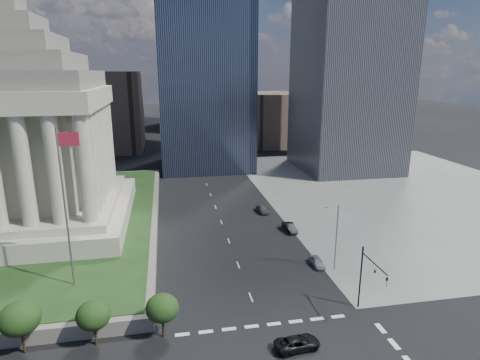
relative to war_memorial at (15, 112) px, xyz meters
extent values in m
plane|color=black|center=(34.00, 52.00, -21.40)|extent=(500.00, 500.00, 0.00)
cube|color=slate|center=(80.00, 12.00, -21.38)|extent=(68.00, 90.00, 0.03)
cylinder|color=slate|center=(12.00, -24.00, -9.50)|extent=(0.24, 0.24, 20.00)
cube|color=maroon|center=(13.20, -24.00, -1.00)|extent=(2.40, 0.05, 1.60)
cube|color=black|center=(36.00, 47.00, 8.60)|extent=(26.00, 26.00, 60.00)
cube|color=#4F4136|center=(66.00, 82.00, -11.40)|extent=(20.00, 30.00, 20.00)
cube|color=#4F4136|center=(4.00, 82.00, -7.40)|extent=(24.00, 30.00, 28.00)
cylinder|color=black|center=(46.50, -32.50, -17.40)|extent=(0.18, 0.18, 8.00)
cylinder|color=black|center=(46.50, -35.25, -14.20)|extent=(0.14, 5.50, 0.14)
cube|color=black|center=(46.50, -38.00, -15.00)|extent=(0.30, 0.30, 1.10)
cylinder|color=slate|center=(47.50, -23.00, -16.40)|extent=(0.16, 0.16, 10.00)
cylinder|color=slate|center=(46.60, -23.00, -11.60)|extent=(1.80, 0.12, 0.12)
cube|color=slate|center=(45.70, -23.00, -11.70)|extent=(0.50, 0.22, 0.14)
imported|color=black|center=(36.68, -38.54, -20.73)|extent=(5.04, 2.74, 1.34)
imported|color=#999CA1|center=(45.50, -21.37, -20.75)|extent=(1.63, 3.84, 1.30)
imported|color=black|center=(45.50, -7.86, -20.67)|extent=(4.52, 1.82, 1.46)
imported|color=#4D4F53|center=(43.00, 2.80, -20.66)|extent=(4.50, 2.24, 1.47)
camera|label=1|loc=(24.24, -72.52, 6.48)|focal=30.00mm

